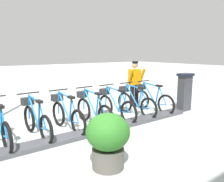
{
  "coord_description": "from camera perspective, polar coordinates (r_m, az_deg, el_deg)",
  "views": [
    {
      "loc": [
        -4.53,
        2.54,
        2.0
      ],
      "look_at": [
        0.5,
        -1.16,
        0.9
      ],
      "focal_mm": 35.89,
      "sensor_mm": 36.0,
      "label": 1
    }
  ],
  "objects": [
    {
      "name": "bike_docked_2",
      "position": [
        6.65,
        0.73,
        -3.68
      ],
      "size": [
        1.72,
        0.54,
        1.02
      ],
      "color": "black",
      "rests_on": "ground"
    },
    {
      "name": "dock_rail_base",
      "position": [
        5.54,
        -6.73,
        -10.66
      ],
      "size": [
        0.44,
        7.04,
        0.1
      ],
      "primitive_type": "cube",
      "color": "#47474C",
      "rests_on": "ground"
    },
    {
      "name": "bike_docked_3",
      "position": [
        6.22,
        -5.04,
        -4.67
      ],
      "size": [
        1.72,
        0.54,
        1.02
      ],
      "color": "black",
      "rests_on": "ground"
    },
    {
      "name": "bike_docked_5",
      "position": [
        5.61,
        -18.88,
        -6.83
      ],
      "size": [
        1.72,
        0.54,
        1.02
      ],
      "color": "black",
      "rests_on": "ground"
    },
    {
      "name": "bike_docked_4",
      "position": [
        5.87,
        -11.58,
        -5.74
      ],
      "size": [
        1.72,
        0.54,
        1.02
      ],
      "color": "black",
      "rests_on": "ground"
    },
    {
      "name": "planter_bush",
      "position": [
        3.91,
        -1.03,
        -11.87
      ],
      "size": [
        0.76,
        0.76,
        0.97
      ],
      "color": "#59544C",
      "rests_on": "ground"
    },
    {
      "name": "ground_plane",
      "position": [
        5.56,
        -6.72,
        -11.15
      ],
      "size": [
        60.0,
        60.0,
        0.0
      ],
      "primitive_type": "plane",
      "color": "#B0B5B3"
    },
    {
      "name": "bike_docked_1",
      "position": [
        7.13,
        5.74,
        -2.79
      ],
      "size": [
        1.72,
        0.54,
        1.02
      ],
      "color": "black",
      "rests_on": "ground"
    },
    {
      "name": "payment_kiosk",
      "position": [
        8.02,
        18.0,
        -0.08
      ],
      "size": [
        0.36,
        0.52,
        1.28
      ],
      "color": "#38383D",
      "rests_on": "ground"
    },
    {
      "name": "worker_near_rack",
      "position": [
        8.16,
        5.79,
        2.24
      ],
      "size": [
        0.5,
        0.65,
        1.66
      ],
      "color": "white",
      "rests_on": "ground"
    },
    {
      "name": "bike_docked_0",
      "position": [
        7.67,
        10.08,
        -1.99
      ],
      "size": [
        1.72,
        0.54,
        1.02
      ],
      "color": "black",
      "rests_on": "ground"
    }
  ]
}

